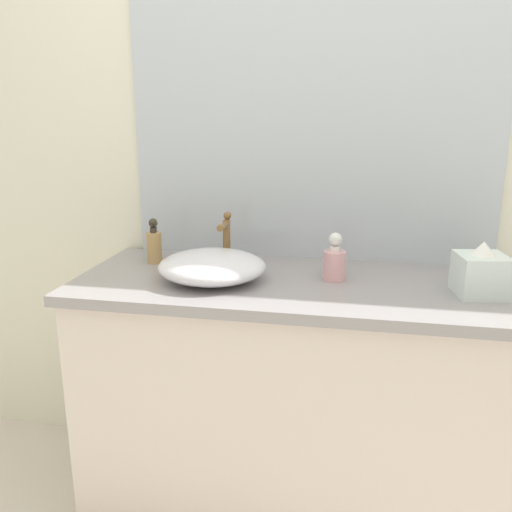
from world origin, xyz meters
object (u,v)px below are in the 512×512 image
Objects in this scene: sink_basin at (212,266)px; soap_dispenser at (154,245)px; lotion_bottle at (335,261)px; tissue_box at (481,272)px.

soap_dispenser reaches higher than sink_basin.
lotion_bottle reaches higher than sink_basin.
sink_basin is 2.12× the size of tissue_box.
tissue_box is at bearing 1.03° from sink_basin.
tissue_box reaches higher than soap_dispenser.
tissue_box reaches higher than lotion_bottle.
lotion_bottle is at bearing 11.89° from sink_basin.
soap_dispenser is 0.99× the size of tissue_box.
tissue_box reaches higher than sink_basin.
lotion_bottle is (0.38, 0.08, 0.01)m from sink_basin.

